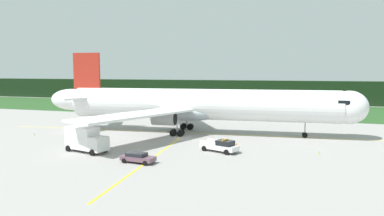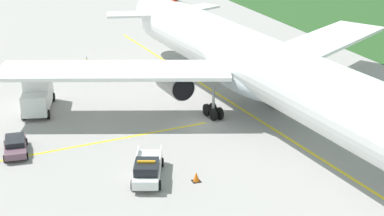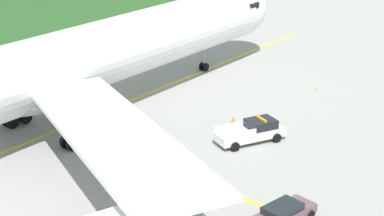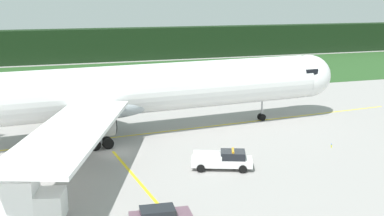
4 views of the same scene
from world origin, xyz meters
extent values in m
plane|color=#989492|center=(0.00, 0.00, 0.00)|extent=(320.00, 320.00, 0.00)
cube|color=yellow|center=(2.00, 5.53, 0.00)|extent=(78.53, 7.08, 0.01)
cube|color=yellow|center=(1.29, -15.61, 0.00)|extent=(3.05, 31.93, 0.01)
cylinder|color=white|center=(2.00, 5.53, 5.48)|extent=(49.55, 9.89, 5.67)
ellipsoid|color=white|center=(-24.23, 3.27, 5.90)|extent=(9.41, 5.02, 4.26)
ellipsoid|color=#A4AFB6|center=(-0.46, 5.32, 3.92)|extent=(13.55, 7.06, 3.12)
cube|color=white|center=(-6.77, 17.07, 4.77)|extent=(16.36, 22.19, 0.35)
cylinder|color=#A1A1A1|center=(-3.47, 12.25, 3.63)|extent=(4.13, 2.73, 2.40)
cylinder|color=black|center=(-1.45, 12.42, 3.63)|extent=(0.31, 2.21, 2.21)
cube|color=white|center=(-4.66, -7.34, 4.77)|extent=(13.34, 22.90, 0.35)
cylinder|color=#A1A1A1|center=(-2.23, -2.02, 3.63)|extent=(4.13, 2.73, 2.40)
cylinder|color=black|center=(-0.22, -1.85, 3.63)|extent=(0.31, 2.21, 2.21)
cube|color=white|center=(-21.69, 7.31, 6.47)|extent=(5.38, 7.73, 0.28)
cube|color=white|center=(-21.04, -0.28, 6.47)|extent=(4.35, 7.66, 0.28)
cylinder|color=gray|center=(-1.77, 8.91, 1.92)|extent=(0.28, 0.28, 2.64)
cylinder|color=black|center=(-1.04, 8.62, 0.60)|extent=(1.22, 0.40, 1.20)
cylinder|color=black|center=(-1.10, 9.32, 0.60)|extent=(1.22, 0.40, 1.20)
cylinder|color=black|center=(-2.44, 8.50, 0.60)|extent=(1.22, 0.40, 1.20)
cylinder|color=black|center=(-2.50, 9.20, 0.60)|extent=(1.22, 0.40, 1.20)
cylinder|color=gray|center=(-1.14, 1.56, 1.92)|extent=(0.28, 0.28, 2.64)
cylinder|color=black|center=(-0.47, 1.97, 0.60)|extent=(1.22, 0.40, 1.20)
cylinder|color=black|center=(-0.41, 1.27, 0.60)|extent=(1.22, 0.40, 1.20)
cylinder|color=black|center=(-1.86, 1.85, 0.60)|extent=(1.22, 0.40, 1.20)
cylinder|color=black|center=(-1.80, 1.15, 0.60)|extent=(1.22, 0.40, 1.20)
cube|color=silver|center=(8.84, -8.17, 0.73)|extent=(6.04, 3.91, 0.70)
cube|color=black|center=(9.80, -8.55, 1.43)|extent=(2.79, 2.51, 0.70)
cube|color=silver|center=(7.90, -6.80, 1.31)|extent=(2.59, 1.09, 0.45)
cube|color=silver|center=(7.22, -8.54, 1.31)|extent=(2.59, 1.09, 0.45)
cube|color=orange|center=(9.80, -8.55, 1.86)|extent=(0.69, 1.35, 0.16)
cylinder|color=black|center=(11.01, -7.95, 0.38)|extent=(0.80, 0.50, 0.76)
cylinder|color=black|center=(10.28, -9.81, 0.38)|extent=(0.80, 0.50, 0.76)
cylinder|color=black|center=(7.39, -6.53, 0.38)|extent=(0.80, 0.50, 0.76)
cylinder|color=black|center=(6.66, -8.39, 0.38)|extent=(0.80, 0.50, 0.76)
cube|color=silver|center=(-6.88, -14.74, 1.45)|extent=(2.44, 2.80, 2.00)
cube|color=white|center=(-10.12, -13.89, 2.03)|extent=(5.25, 3.53, 3.15)
cylinder|color=#99999E|center=(-9.19, -14.14, 0.36)|extent=(0.77, 0.29, 1.04)
cylinder|color=#99999E|center=(-11.05, -13.65, 0.36)|extent=(0.77, 0.29, 1.04)
cylinder|color=black|center=(-6.58, -13.57, 0.45)|extent=(0.94, 0.48, 0.90)
cylinder|color=black|center=(-7.18, -15.90, 0.45)|extent=(0.94, 0.48, 0.90)
cylinder|color=black|center=(-11.45, -12.31, 0.45)|extent=(0.94, 0.48, 0.90)
cylinder|color=black|center=(-12.05, -14.63, 0.45)|extent=(0.94, 0.48, 0.90)
cube|color=#634553|center=(0.47, -17.33, 0.57)|extent=(4.54, 2.19, 0.55)
cube|color=black|center=(0.25, -17.31, 1.08)|extent=(2.60, 1.79, 0.45)
cylinder|color=black|center=(2.09, -16.59, 0.30)|extent=(0.61, 0.24, 0.60)
cylinder|color=black|center=(1.91, -18.38, 0.30)|extent=(0.61, 0.24, 0.60)
cylinder|color=black|center=(-0.97, -16.28, 0.30)|extent=(0.61, 0.24, 0.60)
cylinder|color=black|center=(-1.15, -18.08, 0.30)|extent=(0.61, 0.24, 0.60)
cube|color=black|center=(10.77, -4.88, 0.01)|extent=(0.65, 0.65, 0.03)
cone|color=orange|center=(10.77, -4.88, 0.42)|extent=(0.50, 0.50, 0.78)
cylinder|color=yellow|center=(-25.82, -5.85, 0.15)|extent=(0.10, 0.10, 0.29)
sphere|color=blue|center=(-25.82, -5.85, 0.34)|extent=(0.12, 0.12, 0.12)
camera|label=1|loc=(20.35, -57.23, 11.60)|focal=33.17mm
camera|label=2|loc=(49.06, -19.93, 21.59)|focal=56.01mm
camera|label=3|loc=(-29.28, -36.60, 21.15)|focal=59.79mm
camera|label=4|loc=(-7.27, -47.74, 15.87)|focal=44.62mm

